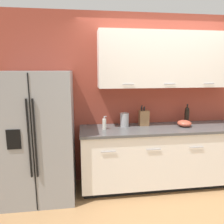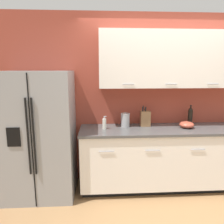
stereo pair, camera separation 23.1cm
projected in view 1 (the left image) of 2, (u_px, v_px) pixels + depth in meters
name	position (u px, v px, depth m)	size (l,w,h in m)	color
ground_plane	(182.00, 215.00, 2.71)	(14.00, 14.00, 0.00)	#997047
wall_back	(159.00, 89.00, 3.43)	(10.00, 0.39, 2.60)	#993D2D
counter_unit	(166.00, 156.00, 3.34)	(2.59, 0.64, 0.93)	black
refrigerator	(39.00, 137.00, 2.96)	(0.94, 0.75, 1.75)	gray
knife_block	(144.00, 118.00, 3.33)	(0.15, 0.11, 0.32)	olive
wine_bottle	(187.00, 115.00, 3.43)	(0.07, 0.07, 0.31)	black
soap_dispenser	(104.00, 124.00, 3.12)	(0.06, 0.06, 0.19)	silver
steel_canister	(124.00, 120.00, 3.27)	(0.13, 0.13, 0.22)	#A3A3A5
mixing_bowl	(184.00, 123.00, 3.28)	(0.21, 0.21, 0.10)	#B24C38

